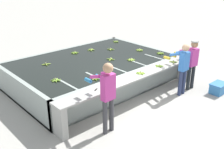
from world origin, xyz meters
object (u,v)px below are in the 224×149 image
object	(u,v)px
banana_bunch_floating_2	(131,60)
knife_0	(97,88)
banana_bunch_floating_4	(140,50)
banana_bunch_floating_8	(46,64)
crate	(218,88)
banana_bunch_ledge_2	(173,62)
banana_bunch_floating_3	(75,53)
banana_bunch_floating_10	(91,50)
banana_bunch_floating_7	(111,59)
worker_2	(192,60)
banana_bunch_floating_6	(160,53)
banana_bunch_floating_9	(95,78)
worker_0	(107,91)
worker_1	(183,65)
banana_bunch_floating_0	(56,80)
banana_bunch_ledge_0	(159,66)
banana_bunch_ledge_1	(141,73)
banana_bunch_floating_5	(116,42)
banana_bunch_floating_1	(111,49)

from	to	relation	value
banana_bunch_floating_2	knife_0	distance (m)	2.40
banana_bunch_floating_4	banana_bunch_floating_8	size ratio (longest dim) A/B	1.01
knife_0	crate	world-z (taller)	knife_0
banana_bunch_floating_8	banana_bunch_ledge_2	size ratio (longest dim) A/B	1.15
banana_bunch_floating_3	crate	xyz separation A→B (m)	(2.42, -4.18, -0.68)
banana_bunch_floating_10	knife_0	size ratio (longest dim) A/B	0.84
banana_bunch_floating_7	knife_0	size ratio (longest dim) A/B	0.79
worker_2	banana_bunch_floating_2	distance (m)	1.89
banana_bunch_floating_10	banana_bunch_floating_6	bearing A→B (deg)	-51.97
banana_bunch_floating_6	banana_bunch_floating_9	bearing A→B (deg)	-175.61
banana_bunch_floating_10	banana_bunch_floating_9	bearing A→B (deg)	-125.66
worker_2	banana_bunch_floating_10	size ratio (longest dim) A/B	5.70
banana_bunch_floating_4	banana_bunch_floating_3	bearing A→B (deg)	146.01
banana_bunch_floating_6	banana_bunch_floating_8	world-z (taller)	same
worker_0	crate	world-z (taller)	worker_0
crate	knife_0	bearing A→B (deg)	159.72
worker_1	banana_bunch_floating_10	bearing A→B (deg)	104.11
worker_0	banana_bunch_floating_4	bearing A→B (deg)	31.75
banana_bunch_floating_0	banana_bunch_floating_7	world-z (taller)	same
banana_bunch_floating_10	banana_bunch_ledge_2	bearing A→B (deg)	-68.55
worker_0	banana_bunch_ledge_0	world-z (taller)	worker_0
banana_bunch_floating_7	worker_0	bearing A→B (deg)	-133.47
banana_bunch_ledge_1	worker_1	bearing A→B (deg)	-24.65
worker_0	banana_bunch_floating_6	bearing A→B (deg)	20.44
worker_2	banana_bunch_floating_10	xyz separation A→B (m)	(-1.39, 3.29, -0.11)
banana_bunch_floating_10	crate	world-z (taller)	banana_bunch_floating_10
crate	banana_bunch_floating_3	bearing A→B (deg)	119.99
banana_bunch_floating_5	banana_bunch_floating_3	bearing A→B (deg)	-175.95
banana_bunch_floating_0	banana_bunch_floating_3	size ratio (longest dim) A/B	1.00
banana_bunch_floating_0	banana_bunch_floating_9	size ratio (longest dim) A/B	1.00
worker_1	banana_bunch_floating_6	bearing A→B (deg)	62.96
worker_0	banana_bunch_floating_5	xyz separation A→B (m)	(3.60, 3.58, -0.19)
banana_bunch_ledge_0	banana_bunch_ledge_1	distance (m)	0.86
banana_bunch_ledge_0	banana_bunch_floating_2	bearing A→B (deg)	101.68
banana_bunch_floating_9	banana_bunch_ledge_2	size ratio (longest dim) A/B	1.16
knife_0	crate	xyz separation A→B (m)	(3.70, -1.37, -0.68)
banana_bunch_floating_2	crate	bearing A→B (deg)	-57.13
banana_bunch_floating_5	banana_bunch_floating_1	bearing A→B (deg)	-142.74
banana_bunch_floating_4	banana_bunch_floating_6	bearing A→B (deg)	-71.68
banana_bunch_floating_6	banana_bunch_floating_9	distance (m)	3.13
banana_bunch_floating_1	banana_bunch_ledge_1	xyz separation A→B (m)	(-0.96, -2.34, 0.00)
banana_bunch_floating_10	knife_0	xyz separation A→B (m)	(-1.93, -2.72, -0.01)
worker_1	worker_2	size ratio (longest dim) A/B	1.00
worker_1	banana_bunch_floating_8	bearing A→B (deg)	132.93
banana_bunch_floating_1	banana_bunch_floating_7	xyz separation A→B (m)	(-0.76, -0.85, 0.00)
banana_bunch_floating_3	banana_bunch_floating_6	distance (m)	3.00
crate	banana_bunch_floating_4	bearing A→B (deg)	99.39
banana_bunch_floating_5	banana_bunch_ledge_1	bearing A→B (deg)	-121.58
banana_bunch_floating_4	banana_bunch_floating_7	world-z (taller)	same
worker_0	banana_bunch_floating_1	world-z (taller)	worker_0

